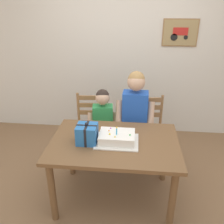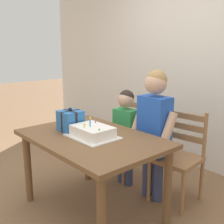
{
  "view_description": "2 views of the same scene",
  "coord_description": "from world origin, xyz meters",
  "px_view_note": "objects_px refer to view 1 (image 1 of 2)",
  "views": [
    {
      "loc": [
        0.19,
        -2.14,
        2.09
      ],
      "look_at": [
        -0.04,
        0.17,
        1.01
      ],
      "focal_mm": 38.96,
      "sensor_mm": 36.0,
      "label": 1
    },
    {
      "loc": [
        1.94,
        -1.45,
        1.55
      ],
      "look_at": [
        0.04,
        0.2,
        0.95
      ],
      "focal_mm": 45.15,
      "sensor_mm": 36.0,
      "label": 2
    }
  ],
  "objects_px": {
    "chair_left": "(91,127)",
    "chair_right": "(148,130)",
    "dining_table": "(114,150)",
    "birthday_cake": "(117,138)",
    "child_older": "(135,112)",
    "child_younger": "(103,121)",
    "gift_box_red_large": "(87,134)"
  },
  "relations": [
    {
      "from": "chair_left",
      "to": "child_older",
      "type": "distance_m",
      "value": 0.71
    },
    {
      "from": "gift_box_red_large",
      "to": "chair_left",
      "type": "bearing_deg",
      "value": 98.18
    },
    {
      "from": "chair_right",
      "to": "child_older",
      "type": "xyz_separation_m",
      "value": [
        -0.19,
        -0.17,
        0.34
      ]
    },
    {
      "from": "gift_box_red_large",
      "to": "chair_left",
      "type": "distance_m",
      "value": 0.93
    },
    {
      "from": "gift_box_red_large",
      "to": "child_younger",
      "type": "height_order",
      "value": "child_younger"
    },
    {
      "from": "birthday_cake",
      "to": "chair_right",
      "type": "distance_m",
      "value": 0.94
    },
    {
      "from": "gift_box_red_large",
      "to": "child_older",
      "type": "relative_size",
      "value": 0.17
    },
    {
      "from": "dining_table",
      "to": "child_younger",
      "type": "distance_m",
      "value": 0.65
    },
    {
      "from": "chair_left",
      "to": "chair_right",
      "type": "bearing_deg",
      "value": -0.01
    },
    {
      "from": "gift_box_red_large",
      "to": "chair_right",
      "type": "distance_m",
      "value": 1.13
    },
    {
      "from": "chair_right",
      "to": "child_younger",
      "type": "xyz_separation_m",
      "value": [
        -0.6,
        -0.17,
        0.19
      ]
    },
    {
      "from": "chair_left",
      "to": "chair_right",
      "type": "distance_m",
      "value": 0.78
    },
    {
      "from": "gift_box_red_large",
      "to": "chair_left",
      "type": "height_order",
      "value": "gift_box_red_large"
    },
    {
      "from": "birthday_cake",
      "to": "gift_box_red_large",
      "type": "relative_size",
      "value": 1.92
    },
    {
      "from": "gift_box_red_large",
      "to": "child_younger",
      "type": "xyz_separation_m",
      "value": [
        0.07,
        0.66,
        -0.19
      ]
    },
    {
      "from": "chair_left",
      "to": "chair_right",
      "type": "height_order",
      "value": "same"
    },
    {
      "from": "dining_table",
      "to": "child_older",
      "type": "height_order",
      "value": "child_older"
    },
    {
      "from": "child_younger",
      "to": "dining_table",
      "type": "bearing_deg",
      "value": -71.59
    },
    {
      "from": "dining_table",
      "to": "gift_box_red_large",
      "type": "bearing_deg",
      "value": -170.97
    },
    {
      "from": "gift_box_red_large",
      "to": "dining_table",
      "type": "bearing_deg",
      "value": 9.03
    },
    {
      "from": "chair_left",
      "to": "child_younger",
      "type": "xyz_separation_m",
      "value": [
        0.19,
        -0.17,
        0.19
      ]
    },
    {
      "from": "dining_table",
      "to": "chair_right",
      "type": "xyz_separation_m",
      "value": [
        0.39,
        0.79,
        -0.18
      ]
    },
    {
      "from": "child_older",
      "to": "chair_left",
      "type": "bearing_deg",
      "value": 163.96
    },
    {
      "from": "dining_table",
      "to": "chair_left",
      "type": "relative_size",
      "value": 1.45
    },
    {
      "from": "dining_table",
      "to": "birthday_cake",
      "type": "relative_size",
      "value": 3.02
    },
    {
      "from": "birthday_cake",
      "to": "gift_box_red_large",
      "type": "xyz_separation_m",
      "value": [
        -0.3,
        -0.03,
        0.05
      ]
    },
    {
      "from": "birthday_cake",
      "to": "child_younger",
      "type": "xyz_separation_m",
      "value": [
        -0.23,
        0.63,
        -0.14
      ]
    },
    {
      "from": "birthday_cake",
      "to": "chair_right",
      "type": "xyz_separation_m",
      "value": [
        0.36,
        0.8,
        -0.33
      ]
    },
    {
      "from": "child_older",
      "to": "child_younger",
      "type": "relative_size",
      "value": 1.22
    },
    {
      "from": "dining_table",
      "to": "chair_right",
      "type": "bearing_deg",
      "value": 63.86
    },
    {
      "from": "dining_table",
      "to": "gift_box_red_large",
      "type": "relative_size",
      "value": 5.79
    },
    {
      "from": "chair_left",
      "to": "child_older",
      "type": "relative_size",
      "value": 0.69
    }
  ]
}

